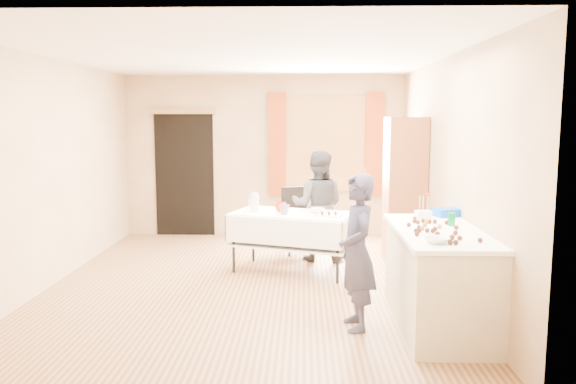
{
  "coord_description": "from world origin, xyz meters",
  "views": [
    {
      "loc": [
        0.64,
        -6.34,
        1.92
      ],
      "look_at": [
        0.47,
        0.0,
        1.08
      ],
      "focal_mm": 35.0,
      "sensor_mm": 36.0,
      "label": 1
    }
  ],
  "objects_px": {
    "cabinet": "(404,190)",
    "girl": "(357,252)",
    "counter": "(439,278)",
    "party_table": "(292,237)",
    "chair": "(297,234)",
    "woman": "(318,206)"
  },
  "relations": [
    {
      "from": "cabinet",
      "to": "girl",
      "type": "distance_m",
      "value": 2.64
    },
    {
      "from": "cabinet",
      "to": "counter",
      "type": "distance_m",
      "value": 2.46
    },
    {
      "from": "party_table",
      "to": "girl",
      "type": "relative_size",
      "value": 1.16
    },
    {
      "from": "cabinet",
      "to": "party_table",
      "type": "distance_m",
      "value": 1.68
    },
    {
      "from": "cabinet",
      "to": "party_table",
      "type": "xyz_separation_m",
      "value": [
        -1.48,
        -0.59,
        -0.52
      ]
    },
    {
      "from": "party_table",
      "to": "cabinet",
      "type": "bearing_deg",
      "value": 40.37
    },
    {
      "from": "cabinet",
      "to": "girl",
      "type": "relative_size",
      "value": 1.35
    },
    {
      "from": "cabinet",
      "to": "girl",
      "type": "bearing_deg",
      "value": -109.14
    },
    {
      "from": "cabinet",
      "to": "counter",
      "type": "xyz_separation_m",
      "value": [
        -0.1,
        -2.41,
        -0.51
      ]
    },
    {
      "from": "chair",
      "to": "cabinet",
      "type": "bearing_deg",
      "value": -31.6
    },
    {
      "from": "chair",
      "to": "woman",
      "type": "distance_m",
      "value": 0.67
    },
    {
      "from": "counter",
      "to": "chair",
      "type": "bearing_deg",
      "value": 115.42
    },
    {
      "from": "chair",
      "to": "woman",
      "type": "bearing_deg",
      "value": -70.96
    },
    {
      "from": "cabinet",
      "to": "chair",
      "type": "distance_m",
      "value": 1.64
    },
    {
      "from": "cabinet",
      "to": "chair",
      "type": "relative_size",
      "value": 2.06
    },
    {
      "from": "woman",
      "to": "party_table",
      "type": "bearing_deg",
      "value": 69.66
    },
    {
      "from": "counter",
      "to": "girl",
      "type": "height_order",
      "value": "girl"
    },
    {
      "from": "party_table",
      "to": "girl",
      "type": "xyz_separation_m",
      "value": [
        0.62,
        -1.89,
        0.27
      ]
    },
    {
      "from": "chair",
      "to": "girl",
      "type": "xyz_separation_m",
      "value": [
        0.57,
        -2.88,
        0.43
      ]
    },
    {
      "from": "cabinet",
      "to": "girl",
      "type": "height_order",
      "value": "cabinet"
    },
    {
      "from": "counter",
      "to": "woman",
      "type": "height_order",
      "value": "woman"
    },
    {
      "from": "chair",
      "to": "girl",
      "type": "relative_size",
      "value": 0.66
    }
  ]
}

